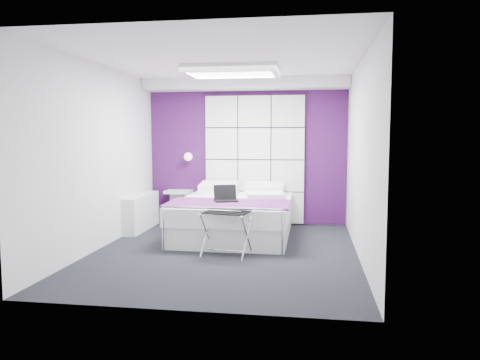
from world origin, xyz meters
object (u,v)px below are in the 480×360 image
object	(u,v)px
bed	(235,216)
nightstand	(179,192)
laptop	(227,197)
radiator	(141,212)
wall_lamp	(189,157)
luggage_rack	(227,233)

from	to	relation	value
bed	nightstand	bearing A→B (deg)	141.07
bed	laptop	world-z (taller)	laptop
radiator	laptop	bearing A→B (deg)	-22.38
nightstand	wall_lamp	bearing A→B (deg)	12.20
nightstand	bed	bearing A→B (deg)	-38.93
bed	nightstand	size ratio (longest dim) A/B	4.66
bed	luggage_rack	world-z (taller)	bed
wall_lamp	luggage_rack	world-z (taller)	wall_lamp
radiator	nightstand	size ratio (longest dim) A/B	2.55
bed	laptop	distance (m)	0.54
radiator	laptop	size ratio (longest dim) A/B	3.50
wall_lamp	nightstand	distance (m)	0.67
radiator	laptop	xyz separation A→B (m)	(1.60, -0.66, 0.38)
wall_lamp	radiator	distance (m)	1.35
wall_lamp	luggage_rack	xyz separation A→B (m)	(1.10, -2.22, -0.92)
radiator	luggage_rack	world-z (taller)	radiator
wall_lamp	laptop	bearing A→B (deg)	-55.96
luggage_rack	bed	bearing A→B (deg)	104.53
radiator	luggage_rack	bearing A→B (deg)	-40.00
wall_lamp	radiator	bearing A→B (deg)	-130.10
wall_lamp	bed	distance (m)	1.69
wall_lamp	nightstand	world-z (taller)	wall_lamp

